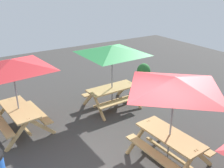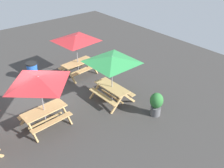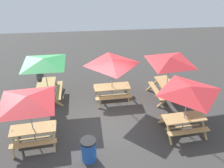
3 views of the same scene
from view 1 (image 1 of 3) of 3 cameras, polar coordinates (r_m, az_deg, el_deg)
picnic_table_0 at (r=5.92m, az=14.13°, el=-1.24°), size 2.11×2.11×2.34m
picnic_table_1 at (r=8.52m, az=-0.00°, el=6.78°), size 2.83×2.83×2.34m
picnic_table_3 at (r=7.56m, az=-21.81°, el=3.04°), size 2.81×2.81×2.34m
potted_plant_0 at (r=10.70m, az=7.21°, el=2.18°), size 0.58×0.58×1.10m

